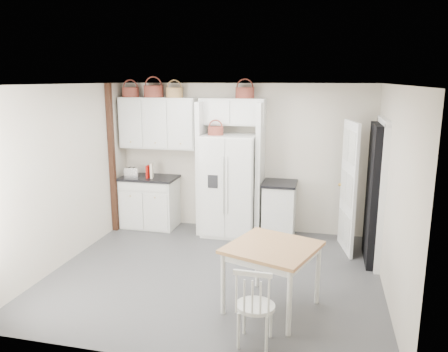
# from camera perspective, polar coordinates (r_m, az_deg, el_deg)

# --- Properties ---
(floor) EXTENTS (4.50, 4.50, 0.00)m
(floor) POSITION_cam_1_polar(r_m,az_deg,el_deg) (6.28, -1.20, -12.60)
(floor) COLOR #424243
(floor) RESTS_ON ground
(ceiling) EXTENTS (4.50, 4.50, 0.00)m
(ceiling) POSITION_cam_1_polar(r_m,az_deg,el_deg) (5.68, -1.32, 11.87)
(ceiling) COLOR white
(ceiling) RESTS_ON wall_back
(wall_back) EXTENTS (4.50, 0.00, 4.50)m
(wall_back) POSITION_cam_1_polar(r_m,az_deg,el_deg) (7.75, 2.46, 2.39)
(wall_back) COLOR #C1B19E
(wall_back) RESTS_ON floor
(wall_left) EXTENTS (0.00, 4.00, 4.00)m
(wall_left) POSITION_cam_1_polar(r_m,az_deg,el_deg) (6.76, -20.06, 0.10)
(wall_left) COLOR #C1B19E
(wall_left) RESTS_ON floor
(wall_right) EXTENTS (0.00, 4.00, 4.00)m
(wall_right) POSITION_cam_1_polar(r_m,az_deg,el_deg) (5.72, 21.13, -2.14)
(wall_right) COLOR #C1B19E
(wall_right) RESTS_ON floor
(refrigerator) EXTENTS (0.90, 0.73, 1.75)m
(refrigerator) POSITION_cam_1_polar(r_m,az_deg,el_deg) (7.54, 0.81, -1.19)
(refrigerator) COLOR silver
(refrigerator) RESTS_ON floor
(base_cab_left) EXTENTS (0.97, 0.61, 0.90)m
(base_cab_left) POSITION_cam_1_polar(r_m,az_deg,el_deg) (8.14, -9.61, -3.44)
(base_cab_left) COLOR silver
(base_cab_left) RESTS_ON floor
(base_cab_right) EXTENTS (0.52, 0.63, 0.92)m
(base_cab_right) POSITION_cam_1_polar(r_m,az_deg,el_deg) (7.56, 7.22, -4.51)
(base_cab_right) COLOR silver
(base_cab_right) RESTS_ON floor
(dining_table) EXTENTS (1.20, 1.20, 0.79)m
(dining_table) POSITION_cam_1_polar(r_m,az_deg,el_deg) (5.29, 6.23, -13.01)
(dining_table) COLOR #A76438
(dining_table) RESTS_ON floor
(windsor_chair) EXTENTS (0.42, 0.38, 0.83)m
(windsor_chair) POSITION_cam_1_polar(r_m,az_deg,el_deg) (4.63, 4.10, -16.60)
(windsor_chair) COLOR silver
(windsor_chair) RESTS_ON floor
(counter_left) EXTENTS (1.01, 0.65, 0.04)m
(counter_left) POSITION_cam_1_polar(r_m,az_deg,el_deg) (8.03, -9.73, -0.22)
(counter_left) COLOR black
(counter_left) RESTS_ON base_cab_left
(counter_right) EXTENTS (0.57, 0.67, 0.04)m
(counter_right) POSITION_cam_1_polar(r_m,az_deg,el_deg) (7.44, 7.32, -0.96)
(counter_right) COLOR black
(counter_right) RESTS_ON base_cab_right
(toaster) EXTENTS (0.26, 0.17, 0.17)m
(toaster) POSITION_cam_1_polar(r_m,az_deg,el_deg) (8.05, -11.93, 0.50)
(toaster) COLOR silver
(toaster) RESTS_ON counter_left
(cookbook_red) EXTENTS (0.04, 0.15, 0.22)m
(cookbook_red) POSITION_cam_1_polar(r_m,az_deg,el_deg) (7.92, -9.86, 0.58)
(cookbook_red) COLOR #AB1009
(cookbook_red) RESTS_ON counter_left
(cookbook_cream) EXTENTS (0.08, 0.18, 0.26)m
(cookbook_cream) POSITION_cam_1_polar(r_m,az_deg,el_deg) (7.89, -9.42, 0.69)
(cookbook_cream) COLOR beige
(cookbook_cream) RESTS_ON counter_left
(basket_upper_a) EXTENTS (0.30, 0.30, 0.17)m
(basket_upper_a) POSITION_cam_1_polar(r_m,az_deg,el_deg) (8.10, -12.11, 10.65)
(basket_upper_a) COLOR brown
(basket_upper_a) RESTS_ON upper_cabinet
(basket_upper_b) EXTENTS (0.35, 0.35, 0.21)m
(basket_upper_b) POSITION_cam_1_polar(r_m,az_deg,el_deg) (7.92, -9.19, 10.85)
(basket_upper_b) COLOR brown
(basket_upper_b) RESTS_ON upper_cabinet
(basket_upper_c) EXTENTS (0.30, 0.30, 0.17)m
(basket_upper_c) POSITION_cam_1_polar(r_m,az_deg,el_deg) (7.79, -6.49, 10.77)
(basket_upper_c) COLOR #A4693F
(basket_upper_c) RESTS_ON upper_cabinet
(basket_bridge_b) EXTENTS (0.32, 0.32, 0.18)m
(basket_bridge_b) POSITION_cam_1_polar(r_m,az_deg,el_deg) (7.46, 2.74, 10.80)
(basket_bridge_b) COLOR brown
(basket_bridge_b) RESTS_ON bridge_cabinet
(basket_fridge_a) EXTENTS (0.26, 0.26, 0.14)m
(basket_fridge_a) POSITION_cam_1_polar(r_m,az_deg,el_deg) (7.33, -1.10, 5.91)
(basket_fridge_a) COLOR brown
(basket_fridge_a) RESTS_ON refrigerator
(upper_cabinet) EXTENTS (1.40, 0.34, 0.90)m
(upper_cabinet) POSITION_cam_1_polar(r_m,az_deg,el_deg) (7.93, -8.52, 6.87)
(upper_cabinet) COLOR silver
(upper_cabinet) RESTS_ON wall_back
(bridge_cabinet) EXTENTS (1.12, 0.34, 0.45)m
(bridge_cabinet) POSITION_cam_1_polar(r_m,az_deg,el_deg) (7.52, 1.14, 8.41)
(bridge_cabinet) COLOR silver
(bridge_cabinet) RESTS_ON wall_back
(fridge_panel_left) EXTENTS (0.08, 0.60, 2.30)m
(fridge_panel_left) POSITION_cam_1_polar(r_m,az_deg,el_deg) (7.65, -2.84, 1.09)
(fridge_panel_left) COLOR silver
(fridge_panel_left) RESTS_ON floor
(fridge_panel_right) EXTENTS (0.08, 0.60, 2.30)m
(fridge_panel_right) POSITION_cam_1_polar(r_m,az_deg,el_deg) (7.43, 4.74, 0.73)
(fridge_panel_right) COLOR silver
(fridge_panel_right) RESTS_ON floor
(trim_post) EXTENTS (0.09, 0.09, 2.60)m
(trim_post) POSITION_cam_1_polar(r_m,az_deg,el_deg) (7.87, -14.42, 2.15)
(trim_post) COLOR black
(trim_post) RESTS_ON floor
(doorway_void) EXTENTS (0.18, 0.85, 2.05)m
(doorway_void) POSITION_cam_1_polar(r_m,az_deg,el_deg) (6.74, 19.10, -2.26)
(doorway_void) COLOR black
(doorway_void) RESTS_ON floor
(door_slab) EXTENTS (0.21, 0.79, 2.05)m
(door_slab) POSITION_cam_1_polar(r_m,az_deg,el_deg) (7.04, 15.93, -1.44)
(door_slab) COLOR white
(door_slab) RESTS_ON floor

